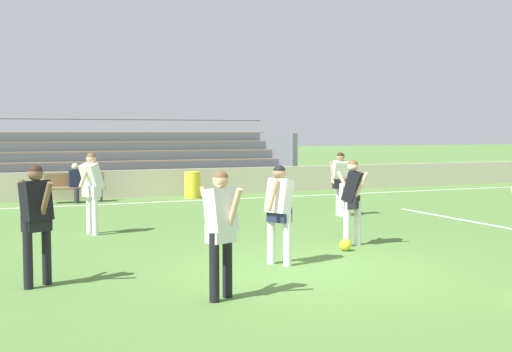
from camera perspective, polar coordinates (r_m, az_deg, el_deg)
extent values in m
plane|color=#517A38|center=(10.42, 4.68, -8.10)|extent=(160.00, 160.00, 0.00)
cube|color=white|center=(20.20, -9.29, -2.30)|extent=(44.00, 0.12, 0.01)
cube|color=white|center=(16.99, 17.08, -3.58)|extent=(0.12, 4.40, 0.01)
cube|color=beige|center=(21.82, -10.37, -0.66)|extent=(48.00, 0.16, 0.91)
cube|color=#897051|center=(22.83, -15.16, -0.79)|extent=(16.29, 0.36, 0.08)
cube|color=slate|center=(22.64, -15.09, -1.28)|extent=(16.29, 0.04, 0.35)
cube|color=#897051|center=(23.45, -15.40, 0.19)|extent=(16.29, 0.36, 0.08)
cube|color=slate|center=(23.26, -15.32, -0.28)|extent=(16.29, 0.04, 0.35)
cube|color=#897051|center=(24.07, -15.62, 1.11)|extent=(16.29, 0.36, 0.08)
cube|color=slate|center=(23.88, -15.55, 0.67)|extent=(16.29, 0.04, 0.35)
cube|color=#897051|center=(24.70, -15.83, 1.99)|extent=(16.29, 0.36, 0.08)
cube|color=slate|center=(24.51, -15.76, 1.57)|extent=(16.29, 0.04, 0.35)
cube|color=#897051|center=(25.34, -16.03, 2.83)|extent=(16.29, 0.36, 0.08)
cube|color=slate|center=(25.14, -15.96, 2.42)|extent=(16.29, 0.04, 0.35)
cube|color=#897051|center=(25.98, -16.22, 3.63)|extent=(16.29, 0.36, 0.08)
cube|color=slate|center=(25.79, -16.16, 3.24)|extent=(16.29, 0.04, 0.35)
cube|color=slate|center=(26.63, 1.72, 1.51)|extent=(0.20, 3.61, 2.11)
cylinder|color=slate|center=(26.24, -16.30, 4.83)|extent=(16.29, 0.06, 0.06)
cube|color=olive|center=(20.63, -15.55, -1.01)|extent=(1.80, 0.40, 0.06)
cube|color=olive|center=(20.79, -15.63, -0.29)|extent=(1.80, 0.05, 0.40)
cylinder|color=#47474C|center=(20.57, -17.70, -1.70)|extent=(0.07, 0.07, 0.45)
cylinder|color=#47474C|center=(20.77, -13.41, -1.57)|extent=(0.07, 0.07, 0.45)
cylinder|color=yellow|center=(21.33, -5.60, -0.79)|extent=(0.53, 0.53, 0.86)
cylinder|color=#2D2D38|center=(20.44, -15.46, -1.69)|extent=(0.16, 0.16, 0.45)
cube|color=#191E38|center=(20.61, -15.57, -0.21)|extent=(0.36, 0.24, 0.52)
sphere|color=beige|center=(20.59, -15.58, 0.80)|extent=(0.21, 0.21, 0.21)
cylinder|color=white|center=(12.58, 8.89, -4.08)|extent=(0.13, 0.13, 0.85)
cylinder|color=white|center=(12.39, 7.96, -4.20)|extent=(0.13, 0.13, 0.85)
cube|color=black|center=(12.44, 8.45, -2.29)|extent=(0.41, 0.41, 0.24)
cube|color=black|center=(12.41, 8.46, -0.91)|extent=(0.52, 0.52, 0.60)
cylinder|color=beige|center=(12.28, 9.19, -0.79)|extent=(0.26, 0.26, 0.50)
cylinder|color=beige|center=(12.53, 7.76, -0.68)|extent=(0.26, 0.26, 0.50)
sphere|color=beige|center=(12.38, 8.48, 0.86)|extent=(0.21, 0.21, 0.21)
sphere|color=brown|center=(12.38, 8.48, 0.96)|extent=(0.20, 0.20, 0.20)
cylinder|color=white|center=(10.53, 2.77, -5.63)|extent=(0.13, 0.13, 0.84)
cylinder|color=white|center=(10.69, 1.35, -5.49)|extent=(0.13, 0.13, 0.84)
cube|color=#232847|center=(10.55, 2.06, -3.41)|extent=(0.36, 0.42, 0.24)
cube|color=white|center=(10.51, 2.06, -1.79)|extent=(0.47, 0.49, 0.59)
cylinder|color=#A87A5B|center=(10.33, 1.50, -1.68)|extent=(0.28, 0.19, 0.51)
cylinder|color=#A87A5B|center=(10.69, 2.61, -1.50)|extent=(0.28, 0.19, 0.51)
sphere|color=#A87A5B|center=(10.48, 2.07, 0.30)|extent=(0.21, 0.21, 0.21)
sphere|color=black|center=(10.48, 2.07, 0.42)|extent=(0.20, 0.20, 0.20)
cylinder|color=black|center=(8.33, -3.68, -8.02)|extent=(0.13, 0.13, 0.89)
cylinder|color=black|center=(8.56, -2.53, -7.69)|extent=(0.13, 0.13, 0.89)
cube|color=white|center=(8.37, -3.10, -5.02)|extent=(0.42, 0.35, 0.24)
cube|color=white|center=(8.33, -3.11, -2.98)|extent=(0.47, 0.42, 0.58)
cylinder|color=#D6A884|center=(8.42, -4.29, -2.64)|extent=(0.17, 0.27, 0.51)
cylinder|color=#D6A884|center=(8.23, -1.90, -2.79)|extent=(0.17, 0.27, 0.51)
sphere|color=#D6A884|center=(8.29, -3.12, -0.33)|extent=(0.21, 0.21, 0.21)
sphere|color=brown|center=(8.29, -3.12, -0.19)|extent=(0.20, 0.20, 0.20)
cylinder|color=black|center=(9.52, -19.38, -6.62)|extent=(0.13, 0.13, 0.92)
cylinder|color=black|center=(9.72, -17.89, -6.37)|extent=(0.13, 0.13, 0.92)
cube|color=black|center=(9.55, -18.68, -3.89)|extent=(0.42, 0.36, 0.24)
cube|color=black|center=(9.52, -18.72, -2.10)|extent=(0.47, 0.44, 0.59)
cylinder|color=brown|center=(9.67, -19.49, -1.80)|extent=(0.20, 0.30, 0.50)
cylinder|color=brown|center=(9.35, -17.94, -1.95)|extent=(0.20, 0.30, 0.50)
sphere|color=brown|center=(9.48, -18.77, 0.21)|extent=(0.21, 0.21, 0.21)
sphere|color=black|center=(9.48, -18.78, 0.34)|extent=(0.20, 0.20, 0.20)
cylinder|color=white|center=(17.02, 7.25, -2.00)|extent=(0.13, 0.13, 0.85)
cylinder|color=white|center=(16.69, 7.54, -2.11)|extent=(0.13, 0.13, 0.85)
cube|color=black|center=(16.82, 7.40, -0.68)|extent=(0.39, 0.28, 0.24)
cube|color=white|center=(16.80, 7.41, 0.34)|extent=(0.43, 0.41, 0.60)
cylinder|color=#A87A5B|center=(16.83, 8.12, 0.47)|extent=(0.13, 0.34, 0.49)
cylinder|color=#A87A5B|center=(16.76, 6.71, 0.47)|extent=(0.13, 0.34, 0.49)
sphere|color=#A87A5B|center=(16.78, 7.42, 1.65)|extent=(0.21, 0.21, 0.21)
sphere|color=black|center=(16.78, 7.42, 1.73)|extent=(0.20, 0.20, 0.20)
cylinder|color=white|center=(14.23, -14.41, -3.06)|extent=(0.13, 0.13, 0.94)
cylinder|color=white|center=(14.01, -13.94, -3.16)|extent=(0.13, 0.13, 0.94)
cube|color=white|center=(14.07, -14.21, -1.29)|extent=(0.39, 0.42, 0.24)
cube|color=white|center=(14.05, -14.23, -0.08)|extent=(0.54, 0.54, 0.60)
cylinder|color=#D6A884|center=(14.18, -13.66, 0.12)|extent=(0.29, 0.23, 0.50)
cylinder|color=#D6A884|center=(13.92, -14.82, 0.03)|extent=(0.29, 0.23, 0.50)
sphere|color=#D6A884|center=(14.03, -14.25, 1.49)|extent=(0.21, 0.21, 0.21)
sphere|color=brown|center=(14.03, -14.26, 1.58)|extent=(0.20, 0.20, 0.20)
sphere|color=yellow|center=(11.98, 7.84, -6.01)|extent=(0.22, 0.22, 0.22)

